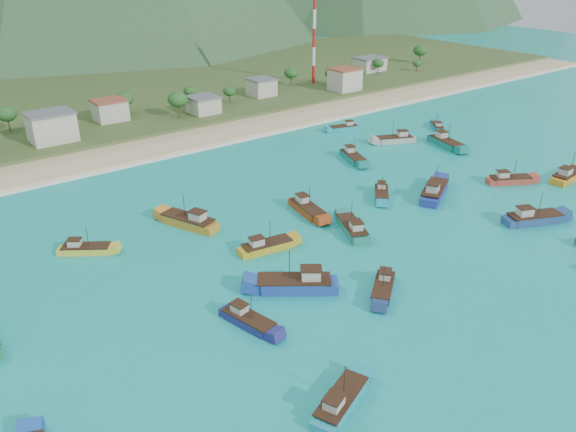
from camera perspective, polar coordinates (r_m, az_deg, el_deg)
ground at (r=98.92m, az=9.19°, el=-4.24°), size 600.00×600.00×0.00m
beach at (r=158.62m, az=-11.74°, el=7.23°), size 400.00×18.00×1.20m
land at (r=213.48m, az=-19.21°, el=11.08°), size 400.00×110.00×2.40m
surf_line at (r=150.51m, az=-10.12°, el=6.37°), size 400.00×2.50×0.08m
village at (r=179.88m, az=-13.01°, el=10.89°), size 213.56×30.82×7.41m
vegetation at (r=177.00m, az=-16.62°, el=10.35°), size 277.05×25.76×8.26m
radio_tower at (r=217.50m, az=2.68°, el=18.50°), size 1.20×1.20×40.09m
boat_0 at (r=88.58m, az=0.79°, el=-6.99°), size 12.59×10.73×7.60m
boat_1 at (r=119.46m, az=23.64°, el=-0.27°), size 12.12×7.95×6.93m
boat_2 at (r=137.76m, az=21.59°, el=3.39°), size 10.31×7.75×6.02m
boat_4 at (r=109.82m, az=-10.01°, el=-0.59°), size 7.88×12.55×7.15m
boat_5 at (r=106.51m, az=6.54°, el=-1.30°), size 7.33×11.17×6.39m
boat_10 at (r=143.25m, az=6.60°, el=5.92°), size 6.60×11.07×6.28m
boat_11 at (r=125.20m, az=14.63°, el=2.37°), size 13.21×9.53×7.65m
boat_12 at (r=69.44m, az=5.35°, el=-18.34°), size 10.36×6.46×5.90m
boat_15 at (r=158.57m, az=15.71°, el=7.14°), size 6.41×12.52×7.10m
boat_17 at (r=99.77m, az=-2.22°, el=-3.17°), size 10.36×4.39×5.93m
boat_18 at (r=113.65m, az=1.96°, el=0.67°), size 4.92×11.13×6.35m
boat_19 at (r=122.76m, az=9.46°, el=2.20°), size 8.34×8.40×5.40m
boat_20 at (r=89.65m, az=9.64°, el=-7.25°), size 9.12×7.85×5.53m
boat_21 at (r=174.59m, az=14.88°, el=8.76°), size 6.68×7.75×4.70m
boat_23 at (r=105.30m, az=-19.88°, el=-3.24°), size 9.05×7.45×5.40m
boat_24 at (r=145.46m, az=26.59°, el=3.64°), size 11.83×4.35×6.85m
boat_25 at (r=81.62m, az=-4.07°, el=-10.58°), size 4.71×9.73×5.53m
boat_27 at (r=167.82m, az=5.70°, el=8.87°), size 9.43×5.15×5.35m
boat_30 at (r=158.75m, az=10.83°, el=7.62°), size 11.26×7.42×6.44m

